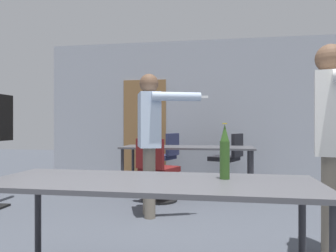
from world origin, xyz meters
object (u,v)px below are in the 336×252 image
office_chair_far_left (164,159)px  beer_bottle (225,153)px  office_chair_near_pushed (157,172)px  office_chair_side_rolled (228,161)px  person_right_polo (332,128)px  person_near_casual (150,130)px

office_chair_far_left → beer_bottle: (1.12, -3.99, 0.48)m
office_chair_far_left → office_chair_near_pushed: 1.55m
office_chair_side_rolled → person_right_polo: bearing=-142.5°
person_right_polo → office_chair_side_rolled: 3.35m
person_right_polo → beer_bottle: bearing=-37.1°
person_right_polo → beer_bottle: size_ratio=4.84×
office_chair_near_pushed → beer_bottle: bearing=-48.2°
office_chair_far_left → office_chair_near_pushed: size_ratio=1.04×
person_right_polo → office_chair_far_left: (-2.00, 3.27, -0.63)m
person_right_polo → office_chair_side_rolled: size_ratio=1.86×
office_chair_side_rolled → office_chair_far_left: size_ratio=1.00×
office_chair_far_left → beer_bottle: 4.17m
person_near_casual → office_chair_side_rolled: (0.97, 2.18, -0.60)m
person_near_casual → office_chair_near_pushed: (-0.07, 0.72, -0.62)m
person_near_casual → beer_bottle: person_near_casual is taller
office_chair_side_rolled → beer_bottle: size_ratio=2.60×
person_near_casual → person_right_polo: bearing=40.6°
office_chair_far_left → beer_bottle: beer_bottle is taller
office_chair_near_pushed → beer_bottle: 2.67m
office_chair_side_rolled → office_chair_near_pushed: office_chair_side_rolled is taller
office_chair_near_pushed → office_chair_side_rolled: bearing=75.2°
person_near_casual → beer_bottle: bearing=7.5°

